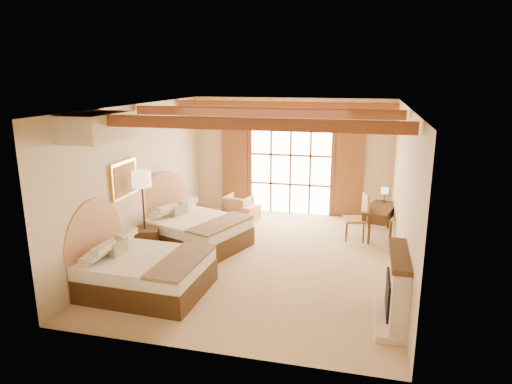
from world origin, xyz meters
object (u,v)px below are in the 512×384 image
(armchair, at_px, (238,207))
(desk, at_px, (379,220))
(bed_near, at_px, (136,268))
(nightstand, at_px, (147,242))
(bed_far, at_px, (190,227))

(armchair, height_order, desk, desk)
(bed_near, relative_size, desk, 1.56)
(bed_near, relative_size, armchair, 3.20)
(nightstand, relative_size, armchair, 0.86)
(armchair, bearing_deg, nightstand, 80.40)
(bed_near, xyz_separation_m, nightstand, (-0.59, 1.56, -0.13))
(bed_far, xyz_separation_m, nightstand, (-0.67, -0.80, -0.12))
(desk, bearing_deg, nightstand, -139.51)
(bed_near, height_order, armchair, bed_near)
(nightstand, bearing_deg, bed_near, -85.27)
(nightstand, relative_size, desk, 0.42)
(bed_far, distance_m, nightstand, 1.05)
(armchair, distance_m, desk, 3.76)
(nightstand, xyz_separation_m, armchair, (1.18, 3.02, 0.02))
(bed_near, xyz_separation_m, armchair, (0.59, 4.58, -0.11))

